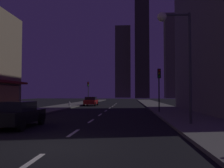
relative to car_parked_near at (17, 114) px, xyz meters
name	(u,v)px	position (x,y,z in m)	size (l,w,h in m)	color
ground_plane	(114,106)	(3.60, 27.16, -0.79)	(78.00, 136.00, 0.10)	black
sidewalk_right	(156,105)	(10.60, 27.16, -0.67)	(4.00, 76.00, 0.15)	#605E59
sidewalk_left	(72,105)	(-3.40, 27.16, -0.67)	(4.00, 76.00, 0.15)	#605E59
lane_marking_center	(106,111)	(3.60, 13.96, -0.73)	(0.16, 43.80, 0.01)	silver
skyscraper_distant_tall	(123,62)	(2.44, 122.45, 19.29)	(8.52, 5.36, 40.05)	#4D493A
skyscraper_distant_mid	(142,45)	(12.36, 109.00, 25.80)	(6.96, 7.26, 53.08)	#312E24
skyscraper_distant_short	(170,56)	(26.00, 106.92, 19.81)	(5.21, 6.47, 41.11)	brown
car_parked_near	(17,114)	(0.00, 0.00, 0.00)	(1.98, 4.24, 1.45)	black
car_parked_far	(91,101)	(0.00, 25.95, 0.00)	(1.98, 4.24, 1.45)	#B21919
fire_hydrant_far_left	(70,104)	(-2.30, 21.03, -0.29)	(0.42, 0.30, 0.65)	#B2B2B2
traffic_light_near_right	(159,80)	(9.10, 10.54, 2.45)	(0.32, 0.48, 4.20)	#2D2D2D
traffic_light_far_left	(88,87)	(-1.90, 34.22, 2.45)	(0.32, 0.48, 4.20)	#2D2D2D
street_lamp_right	(176,40)	(8.98, 1.30, 4.33)	(1.96, 0.56, 6.58)	#38383D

